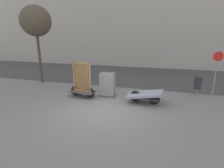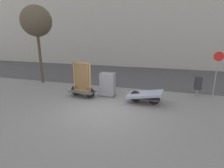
# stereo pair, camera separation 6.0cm
# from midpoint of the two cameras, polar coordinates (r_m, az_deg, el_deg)

# --- Properties ---
(ground_plane) EXTENTS (60.00, 60.00, 0.00)m
(ground_plane) POSITION_cam_midpoint_polar(r_m,az_deg,el_deg) (7.81, -2.79, -8.61)
(ground_plane) COLOR slate
(road_strip) EXTENTS (56.00, 7.97, 0.01)m
(road_strip) POSITION_cam_midpoint_polar(r_m,az_deg,el_deg) (14.96, 7.07, 2.96)
(road_strip) COLOR #424244
(road_strip) RESTS_ON ground_plane
(building_facade) EXTENTS (48.00, 4.00, 13.62)m
(building_facade) POSITION_cam_midpoint_polar(r_m,az_deg,el_deg) (20.87, 10.86, 25.07)
(building_facade) COLOR #B2ADA3
(building_facade) RESTS_ON ground_plane
(bike_cart_with_bedframe) EXTENTS (2.12, 0.88, 1.87)m
(bike_cart_with_bedframe) POSITION_cam_midpoint_polar(r_m,az_deg,el_deg) (9.42, -9.46, -0.22)
(bike_cart_with_bedframe) COLOR #4C4742
(bike_cart_with_bedframe) RESTS_ON ground_plane
(bike_cart_with_mattress) EXTENTS (2.27, 1.12, 0.67)m
(bike_cart_with_mattress) POSITION_cam_midpoint_polar(r_m,az_deg,el_deg) (8.61, 10.84, -3.55)
(bike_cart_with_mattress) COLOR #4C4742
(bike_cart_with_mattress) RESTS_ON ground_plane
(utility_cabinet) EXTENTS (0.83, 0.53, 1.29)m
(utility_cabinet) POSITION_cam_midpoint_polar(r_m,az_deg,el_deg) (9.42, -1.24, -0.50)
(utility_cabinet) COLOR #4C4C4C
(utility_cabinet) RESTS_ON ground_plane
(trash_bin) EXTENTS (0.39, 0.39, 1.08)m
(trash_bin) POSITION_cam_midpoint_polar(r_m,az_deg,el_deg) (10.54, 26.48, 0.28)
(trash_bin) COLOR gray
(trash_bin) RESTS_ON ground_plane
(sign_post) EXTENTS (0.48, 0.06, 2.47)m
(sign_post) POSITION_cam_midpoint_polar(r_m,az_deg,el_deg) (10.54, 31.18, 4.33)
(sign_post) COLOR gray
(sign_post) RESTS_ON ground_plane
(street_tree) EXTENTS (1.98, 1.98, 5.12)m
(street_tree) POSITION_cam_midpoint_polar(r_m,az_deg,el_deg) (12.99, -23.34, 18.21)
(street_tree) COLOR #4C3D2D
(street_tree) RESTS_ON ground_plane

